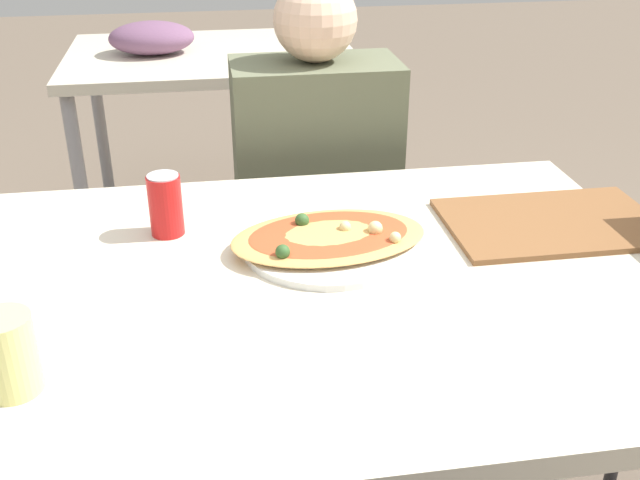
{
  "coord_description": "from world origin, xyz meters",
  "views": [
    {
      "loc": [
        -0.16,
        -1.14,
        1.44
      ],
      "look_at": [
        0.03,
        0.03,
        0.83
      ],
      "focal_mm": 42.0,
      "sensor_mm": 36.0,
      "label": 1
    }
  ],
  "objects_px": {
    "dining_table": "(307,312)",
    "drink_glass": "(8,354)",
    "chair_far_seated": "(310,215)",
    "soda_can": "(165,205)",
    "pizza_main": "(329,239)",
    "person_seated": "(316,168)"
  },
  "relations": [
    {
      "from": "chair_far_seated",
      "to": "soda_can",
      "type": "bearing_deg",
      "value": 57.76
    },
    {
      "from": "pizza_main",
      "to": "soda_can",
      "type": "xyz_separation_m",
      "value": [
        -0.31,
        0.11,
        0.04
      ]
    },
    {
      "from": "chair_far_seated",
      "to": "pizza_main",
      "type": "xyz_separation_m",
      "value": [
        -0.07,
        -0.7,
        0.28
      ]
    },
    {
      "from": "soda_can",
      "to": "pizza_main",
      "type": "bearing_deg",
      "value": -20.13
    },
    {
      "from": "dining_table",
      "to": "soda_can",
      "type": "bearing_deg",
      "value": 137.35
    },
    {
      "from": "drink_glass",
      "to": "pizza_main",
      "type": "bearing_deg",
      "value": 34.63
    },
    {
      "from": "chair_far_seated",
      "to": "pizza_main",
      "type": "height_order",
      "value": "chair_far_seated"
    },
    {
      "from": "dining_table",
      "to": "person_seated",
      "type": "distance_m",
      "value": 0.71
    },
    {
      "from": "drink_glass",
      "to": "dining_table",
      "type": "bearing_deg",
      "value": 27.83
    },
    {
      "from": "chair_far_seated",
      "to": "person_seated",
      "type": "relative_size",
      "value": 0.77
    },
    {
      "from": "chair_far_seated",
      "to": "drink_glass",
      "type": "relative_size",
      "value": 7.68
    },
    {
      "from": "dining_table",
      "to": "person_seated",
      "type": "height_order",
      "value": "person_seated"
    },
    {
      "from": "chair_far_seated",
      "to": "soda_can",
      "type": "distance_m",
      "value": 0.77
    },
    {
      "from": "person_seated",
      "to": "soda_can",
      "type": "height_order",
      "value": "person_seated"
    },
    {
      "from": "pizza_main",
      "to": "drink_glass",
      "type": "height_order",
      "value": "drink_glass"
    },
    {
      "from": "dining_table",
      "to": "chair_far_seated",
      "type": "height_order",
      "value": "chair_far_seated"
    },
    {
      "from": "dining_table",
      "to": "chair_far_seated",
      "type": "relative_size",
      "value": 1.48
    },
    {
      "from": "dining_table",
      "to": "pizza_main",
      "type": "relative_size",
      "value": 3.39
    },
    {
      "from": "dining_table",
      "to": "drink_glass",
      "type": "xyz_separation_m",
      "value": [
        -0.45,
        -0.24,
        0.13
      ]
    },
    {
      "from": "dining_table",
      "to": "pizza_main",
      "type": "height_order",
      "value": "pizza_main"
    },
    {
      "from": "chair_far_seated",
      "to": "person_seated",
      "type": "xyz_separation_m",
      "value": [
        -0.0,
        -0.12,
        0.2
      ]
    },
    {
      "from": "chair_far_seated",
      "to": "drink_glass",
      "type": "height_order",
      "value": "chair_far_seated"
    }
  ]
}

